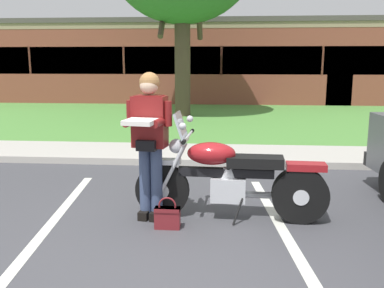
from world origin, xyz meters
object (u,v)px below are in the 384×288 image
Objects in this scene: rider_person at (149,134)px; brick_building at (223,62)px; handbag at (167,216)px; hedge_center_left at (219,89)px; motorcycle at (237,179)px; hedge_left at (134,88)px.

rider_person is 18.42m from brick_building.
handbag is at bearing -49.74° from rider_person.
rider_person is at bearing -91.83° from brick_building.
hedge_center_left is (0.24, 13.80, 0.51)m from handbag.
motorcycle is 0.91m from handbag.
handbag is at bearing -90.99° from hedge_center_left.
rider_person is 13.53m from hedge_center_left.
handbag is (-0.77, -0.35, -0.34)m from motorcycle.
brick_building is (0.35, 18.67, 1.62)m from handbag.
rider_person reaches higher than hedge_center_left.
brick_building reaches higher than motorcycle.
brick_building is (0.59, 18.40, 0.76)m from rider_person.
handbag is 0.12× the size of hedge_center_left.
motorcycle reaches higher than handbag.
handbag is (0.24, -0.28, -0.86)m from rider_person.
hedge_center_left is 5.00m from brick_building.
hedge_center_left is at bearing 92.25° from motorcycle.
hedge_center_left is 0.13× the size of brick_building.
brick_building is at bearing 91.29° from motorcycle.
handbag is 14.21m from hedge_left.
brick_building is at bearing 88.92° from handbag.
brick_building is (0.11, 4.88, 1.11)m from hedge_center_left.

